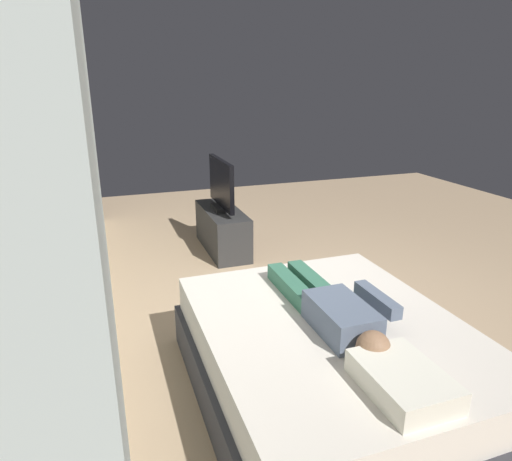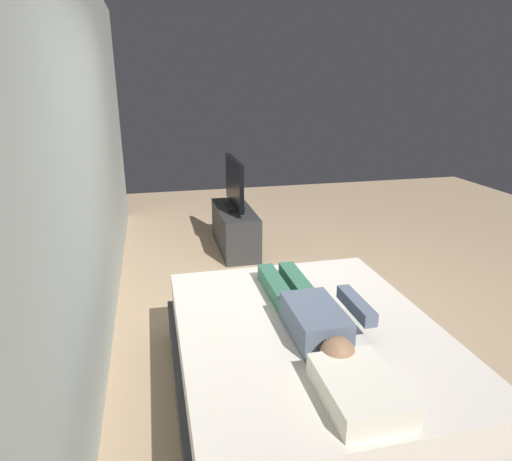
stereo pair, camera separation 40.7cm
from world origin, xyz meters
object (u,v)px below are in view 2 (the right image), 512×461
Objects in this scene: bed at (307,366)px; tv at (234,185)px; pillow at (359,389)px; tv_stand at (235,229)px; remote at (360,304)px; person at (310,312)px.

bed is 2.25× the size of tv.
tv_stand is (3.46, -0.07, -0.35)m from pillow.
pillow is (-0.67, 0.00, 0.34)m from bed.
tv is (2.79, -0.07, 0.52)m from bed.
tv is (3.46, -0.07, 0.18)m from pillow.
tv reaches higher than remote.
bed is 0.53m from remote.
pillow is 0.95m from remote.
person is 1.15× the size of tv_stand.
tv_stand is at bearing 90.00° from tv.
remote is (0.85, -0.41, -0.05)m from pillow.
pillow is 0.38× the size of person.
person reaches higher than remote.
tv is at bearing -1.21° from person.
tv is (2.61, 0.35, 0.24)m from remote.
tv reaches higher than bed.
tv is at bearing -1.13° from pillow.
pillow is 0.70m from person.
person reaches higher than pillow.
tv_stand is at bearing -1.21° from person.
remote is at bearing -25.99° from pillow.
person is 0.44m from remote.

